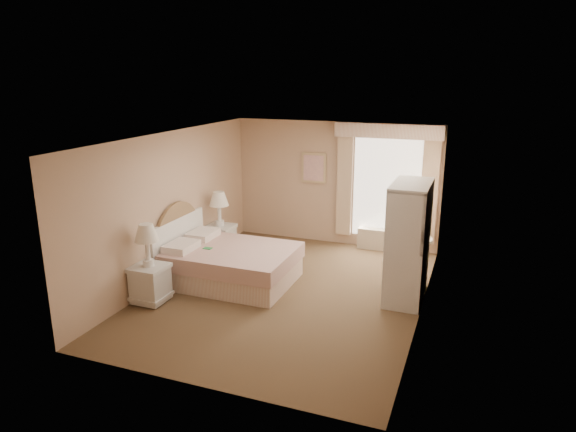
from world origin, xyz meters
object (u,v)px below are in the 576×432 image
at_px(round_table, 410,251).
at_px(nightstand_near, 150,274).
at_px(nightstand_far, 220,232).
at_px(cafe_chair, 396,256).
at_px(bed, 227,262).
at_px(armoire, 408,252).

bearing_deg(round_table, nightstand_near, -146.53).
bearing_deg(nightstand_far, cafe_chair, -4.87).
distance_m(nightstand_far, cafe_chair, 3.43).
xyz_separation_m(bed, armoire, (2.94, 0.40, 0.43)).
distance_m(nightstand_near, nightstand_far, 2.27).
height_order(nightstand_near, cafe_chair, nightstand_near).
distance_m(nightstand_near, armoire, 3.98).
height_order(bed, armoire, armoire).
xyz_separation_m(bed, round_table, (2.87, 1.21, 0.16)).
distance_m(bed, nightstand_near, 1.37).
bearing_deg(bed, armoire, 7.78).
height_order(cafe_chair, armoire, armoire).
bearing_deg(armoire, bed, -172.22).
relative_size(nightstand_far, round_table, 1.68).
height_order(round_table, cafe_chair, cafe_chair).
bearing_deg(round_table, cafe_chair, -114.51).
relative_size(cafe_chair, armoire, 0.49).
bearing_deg(round_table, bed, -157.09).
bearing_deg(armoire, cafe_chair, 119.56).
xyz_separation_m(round_table, armoire, (0.06, -0.81, 0.27)).
bearing_deg(nightstand_far, round_table, 1.58).
bearing_deg(cafe_chair, nightstand_near, -162.86).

